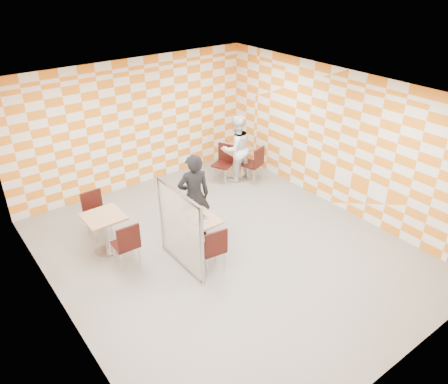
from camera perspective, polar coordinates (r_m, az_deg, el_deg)
name	(u,v)px	position (r m, az deg, el deg)	size (l,w,h in m)	color
room_shell	(208,170)	(8.00, -2.06, 2.93)	(7.00, 7.00, 7.00)	gray
main_table	(198,231)	(8.05, -3.41, -5.05)	(0.70, 0.70, 0.75)	tan
second_table	(235,156)	(10.96, 1.50, 4.70)	(0.70, 0.70, 0.75)	tan
empty_table	(105,227)	(8.44, -15.28, -4.39)	(0.70, 0.70, 0.75)	tan
chair_main_front	(214,247)	(7.56, -1.37, -7.20)	(0.48, 0.48, 0.92)	black
chair_second_front	(255,162)	(10.59, 4.09, 3.94)	(0.53, 0.54, 0.92)	black
chair_second_side	(224,160)	(10.67, 0.01, 4.22)	(0.57, 0.56, 0.92)	black
chair_empty_near	(127,242)	(7.86, -12.54, -6.44)	(0.44, 0.45, 0.92)	black
chair_empty_far	(95,210)	(8.95, -16.49, -2.28)	(0.44, 0.45, 0.92)	black
partition	(180,229)	(7.60, -5.71, -4.88)	(0.08, 1.38, 1.55)	white
man_dark	(194,196)	(8.40, -3.94, -0.58)	(0.64, 0.42, 1.75)	black
man_white	(236,149)	(10.59, 1.60, 5.69)	(0.81, 0.63, 1.66)	white
pizza_on_foil	(198,219)	(7.90, -3.41, -3.55)	(0.40, 0.40, 0.04)	silver
sport_bottle	(226,145)	(10.79, 0.32, 6.20)	(0.06, 0.06, 0.20)	white
soda_bottle	(237,142)	(10.93, 1.70, 6.59)	(0.07, 0.07, 0.23)	black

